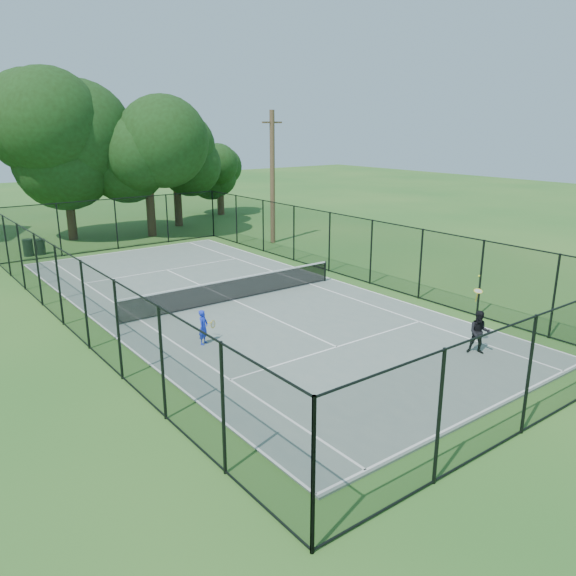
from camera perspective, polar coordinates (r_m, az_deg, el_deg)
ground at (r=23.51m, az=-5.50°, el=-1.40°), size 120.00×120.00×0.00m
tennis_court at (r=23.50m, az=-5.50°, el=-1.33°), size 11.00×24.00×0.06m
tennis_net at (r=23.34m, az=-5.54°, el=-0.05°), size 10.08×0.08×0.95m
fence at (r=23.10m, az=-5.60°, el=2.14°), size 13.10×26.10×3.00m
tree_near_left at (r=38.17m, az=-21.83°, el=13.02°), size 7.09×7.09×9.25m
tree_near_mid at (r=37.90m, az=-14.08°, el=12.13°), size 5.81×5.81×7.60m
tree_near_right at (r=41.48m, az=-11.34°, el=12.33°), size 5.11×5.11×7.05m
tree_far_right at (r=46.43m, az=-6.95°, el=11.51°), size 4.10×4.10×5.42m
trash_bin_left at (r=34.72m, az=-24.90°, el=3.75°), size 0.58×0.58×0.96m
trash_bin_right at (r=34.84m, az=-23.87°, el=3.85°), size 0.58×0.58×0.89m
utility_pole at (r=34.73m, az=-1.59°, el=11.19°), size 1.40×0.30×7.95m
player_blue at (r=18.86m, az=-8.58°, el=-3.95°), size 0.84×0.48×1.18m
player_black at (r=18.86m, az=18.86°, el=-4.27°), size 0.97×1.02×2.40m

